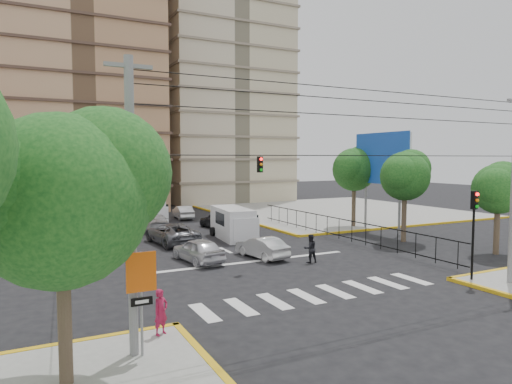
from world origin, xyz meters
TOP-DOWN VIEW (x-y plane):
  - ground at (0.00, 0.00)m, footprint 160.00×160.00m
  - sidewalk_ne at (20.00, 20.00)m, footprint 26.00×26.00m
  - crosswalk_stripes at (0.00, -6.00)m, footprint 12.00×2.40m
  - stop_line at (0.00, 1.20)m, footprint 13.00×0.40m
  - tower_tan at (-6.00, 36.00)m, footprint 18.00×16.00m
  - tower_beige at (14.00, 40.00)m, footprint 17.00×16.00m
  - park_fence at (9.00, 4.50)m, footprint 0.10×22.50m
  - billboard at (14.45, 6.00)m, footprint 0.36×6.20m
  - tree_sw_near at (-10.90, -9.99)m, footprint 5.63×4.60m
  - tree_park_a at (13.08, 2.01)m, footprint 4.41×3.60m
  - tree_park_b at (15.07, -3.99)m, footprint 3.92×3.20m
  - tree_park_c at (14.09, 9.01)m, footprint 4.65×3.80m
  - tree_tudor at (-11.90, 16.01)m, footprint 5.39×4.40m
  - traffic_light_se at (7.80, -7.80)m, footprint 0.28×0.22m
  - traffic_light_nw at (-7.80, 7.80)m, footprint 0.28×0.22m
  - traffic_light_hanging at (0.00, -2.04)m, footprint 18.00×9.12m
  - utility_pole_sw at (-9.00, -9.00)m, footprint 1.40×0.28m
  - district_sign at (-8.80, -9.24)m, footprint 0.90×0.12m
  - van_right_lane at (2.27, 8.68)m, footprint 2.56×5.42m
  - van_left_lane at (-1.05, 20.09)m, footprint 2.56×5.15m
  - car_silver_front_left at (-2.77, 2.60)m, footprint 2.32×4.44m
  - car_white_front_right at (1.10, 1.87)m, footprint 2.02×4.16m
  - car_grey_mid_left at (-2.53, 8.89)m, footprint 3.03×5.66m
  - car_silver_rear_left at (-2.16, 14.96)m, footprint 2.59×5.18m
  - car_darkgrey_mid_right at (3.16, 14.17)m, footprint 2.26×4.47m
  - car_white_rear_right at (2.36, 21.54)m, footprint 1.75×4.19m
  - pedestrian_sw_corner at (-7.84, -7.81)m, footprint 0.68×0.60m
  - pedestrian_crosswalk at (3.04, -0.59)m, footprint 0.88×0.71m

SIDE VIEW (x-z plane):
  - ground at x=0.00m, z-range 0.00..0.00m
  - park_fence at x=9.00m, z-range -0.83..0.83m
  - crosswalk_stripes at x=0.00m, z-range 0.00..0.01m
  - stop_line at x=0.00m, z-range 0.00..0.01m
  - sidewalk_ne at x=20.00m, z-range 0.00..0.15m
  - car_white_front_right at x=1.10m, z-range 0.00..1.31m
  - car_white_rear_right at x=2.36m, z-range 0.00..1.35m
  - car_silver_front_left at x=-2.77m, z-range 0.00..1.44m
  - car_silver_rear_left at x=-2.16m, z-range 0.00..1.44m
  - car_darkgrey_mid_right at x=3.16m, z-range 0.00..1.46m
  - car_grey_mid_left at x=-2.53m, z-range 0.00..1.51m
  - pedestrian_crosswalk at x=3.04m, z-range 0.00..1.70m
  - pedestrian_sw_corner at x=-7.84m, z-range 0.15..1.72m
  - van_left_lane at x=-1.05m, z-range -0.03..2.19m
  - van_right_lane at x=2.27m, z-range -0.03..2.33m
  - district_sign at x=-8.80m, z-range 0.85..4.05m
  - traffic_light_se at x=7.80m, z-range 0.91..5.31m
  - traffic_light_nw at x=-7.80m, z-range 0.91..5.31m
  - tree_park_b at x=15.07m, z-range 1.37..7.35m
  - utility_pole_sw at x=-9.00m, z-range 0.27..9.27m
  - tree_park_a at x=13.08m, z-range 1.60..8.42m
  - tree_tudor at x=-11.90m, z-range 1.50..8.93m
  - tree_sw_near at x=-10.90m, z-range 1.48..9.06m
  - tree_park_c at x=14.09m, z-range 1.71..8.96m
  - traffic_light_hanging at x=0.00m, z-range 5.44..6.36m
  - billboard at x=14.45m, z-range 1.95..10.05m
  - tower_tan at x=-6.00m, z-range 0.00..48.00m
  - tower_beige at x=14.00m, z-range 0.00..48.00m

